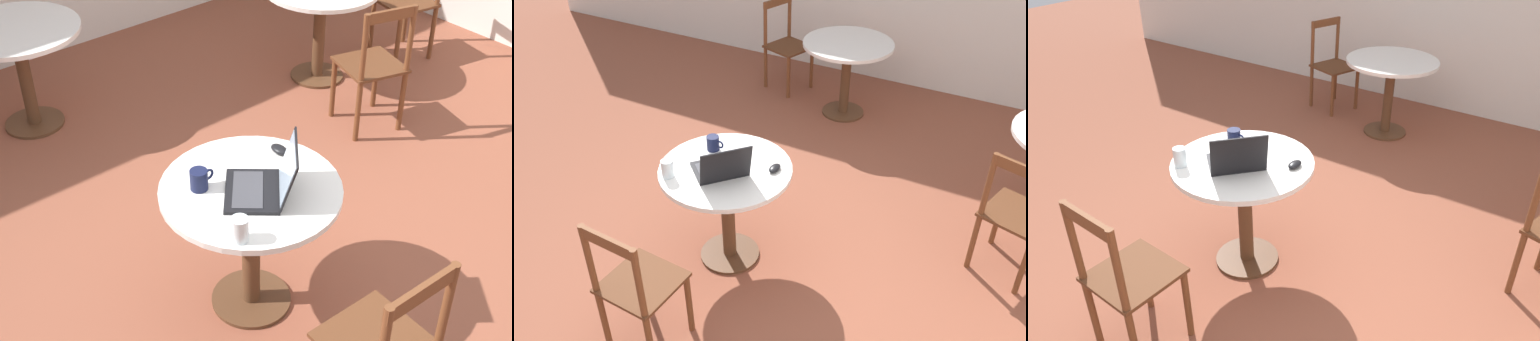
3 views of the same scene
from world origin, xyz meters
The scene contains 10 objects.
ground_plane centered at (0.00, 0.00, 0.00)m, with size 16.00×16.00×0.00m, color brown.
cafe_table_near centered at (-0.20, 0.11, 0.56)m, with size 0.82×0.82×0.71m.
cafe_table_mid centered at (1.65, 1.55, 0.56)m, with size 0.82×0.82×0.71m.
cafe_table_far centered at (-0.28, 2.31, 0.56)m, with size 0.82×0.82×0.71m.
chair_mid_front centered at (1.44, 0.83, 0.44)m, with size 0.48×0.48×0.89m.
chair_mid_right centered at (2.45, 1.38, 0.44)m, with size 0.45×0.45×0.89m.
laptop centered at (-0.18, 0.05, 0.76)m, with size 0.43×0.43×0.25m.
mouse centered at (0.08, 0.23, 0.73)m, with size 0.06×0.10×0.03m.
mug centered at (-0.37, 0.25, 0.76)m, with size 0.12×0.08×0.10m.
drinking_glass centered at (-0.45, -0.12, 0.77)m, with size 0.07×0.07×0.11m.
Camera 1 is at (-1.78, -1.79, 2.64)m, focal length 50.00 mm.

